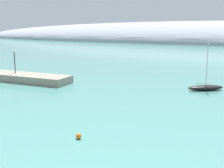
# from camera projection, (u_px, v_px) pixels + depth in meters

# --- Properties ---
(breakwater_rocks) EXTENTS (25.56, 5.53, 1.33)m
(breakwater_rocks) POSITION_uv_depth(u_px,v_px,m) (9.00, 76.00, 56.66)
(breakwater_rocks) COLOR gray
(breakwater_rocks) RESTS_ON ground
(sailboat_black_outer_mooring) EXTENTS (5.85, 4.49, 7.48)m
(sailboat_black_outer_mooring) POSITION_uv_depth(u_px,v_px,m) (206.00, 87.00, 47.66)
(sailboat_black_outer_mooring) COLOR black
(sailboat_black_outer_mooring) RESTS_ON water
(mooring_buoy_orange) EXTENTS (0.53, 0.53, 0.53)m
(mooring_buoy_orange) POSITION_uv_depth(u_px,v_px,m) (79.00, 136.00, 27.48)
(mooring_buoy_orange) COLOR orange
(mooring_buoy_orange) RESTS_ON water
(harbor_lamp_post) EXTENTS (0.36, 0.36, 4.28)m
(harbor_lamp_post) POSITION_uv_depth(u_px,v_px,m) (14.00, 59.00, 55.72)
(harbor_lamp_post) COLOR black
(harbor_lamp_post) RESTS_ON breakwater_rocks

